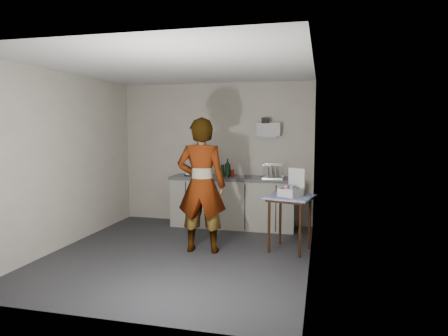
% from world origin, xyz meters
% --- Properties ---
extents(ground, '(4.00, 4.00, 0.00)m').
position_xyz_m(ground, '(0.00, 0.00, 0.00)').
color(ground, '#25262A').
rests_on(ground, ground).
extents(wall_back, '(3.60, 0.02, 2.60)m').
position_xyz_m(wall_back, '(0.00, 1.99, 1.30)').
color(wall_back, beige).
rests_on(wall_back, ground).
extents(wall_right, '(0.02, 4.00, 2.60)m').
position_xyz_m(wall_right, '(1.79, 0.00, 1.30)').
color(wall_right, beige).
rests_on(wall_right, ground).
extents(wall_left, '(0.02, 4.00, 2.60)m').
position_xyz_m(wall_left, '(-1.79, 0.00, 1.30)').
color(wall_left, beige).
rests_on(wall_left, ground).
extents(ceiling, '(3.60, 4.00, 0.01)m').
position_xyz_m(ceiling, '(0.00, 0.00, 2.60)').
color(ceiling, white).
rests_on(ceiling, wall_back).
extents(kitchen_counter, '(2.24, 0.62, 0.91)m').
position_xyz_m(kitchen_counter, '(0.40, 1.70, 0.43)').
color(kitchen_counter, black).
rests_on(kitchen_counter, ground).
extents(wall_shelf, '(0.42, 0.18, 0.37)m').
position_xyz_m(wall_shelf, '(1.00, 1.92, 1.75)').
color(wall_shelf, silver).
rests_on(wall_shelf, ground).
extents(side_table, '(0.76, 0.76, 0.81)m').
position_xyz_m(side_table, '(1.50, 0.53, 0.70)').
color(side_table, '#34190B').
rests_on(side_table, ground).
extents(standing_man, '(0.75, 0.53, 1.93)m').
position_xyz_m(standing_man, '(0.27, 0.20, 0.97)').
color(standing_man, '#B2A593').
rests_on(standing_man, ground).
extents(soap_bottle, '(0.13, 0.13, 0.32)m').
position_xyz_m(soap_bottle, '(0.30, 1.70, 1.07)').
color(soap_bottle, black).
rests_on(soap_bottle, kitchen_counter).
extents(soda_can, '(0.06, 0.06, 0.12)m').
position_xyz_m(soda_can, '(0.37, 1.75, 0.97)').
color(soda_can, red).
rests_on(soda_can, kitchen_counter).
extents(dark_bottle, '(0.06, 0.06, 0.21)m').
position_xyz_m(dark_bottle, '(0.21, 1.69, 1.02)').
color(dark_bottle, black).
rests_on(dark_bottle, kitchen_counter).
extents(paper_towel, '(0.17, 0.17, 0.30)m').
position_xyz_m(paper_towel, '(-0.43, 1.68, 1.05)').
color(paper_towel, black).
rests_on(paper_towel, kitchen_counter).
extents(dish_rack, '(0.35, 0.26, 0.25)m').
position_xyz_m(dish_rack, '(1.11, 1.67, 0.97)').
color(dish_rack, silver).
rests_on(dish_rack, kitchen_counter).
extents(bakery_box, '(0.39, 0.39, 0.39)m').
position_xyz_m(bakery_box, '(1.51, 0.52, 0.89)').
color(bakery_box, silver).
rests_on(bakery_box, side_table).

